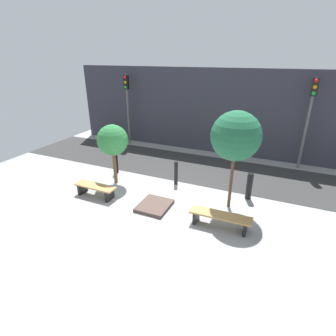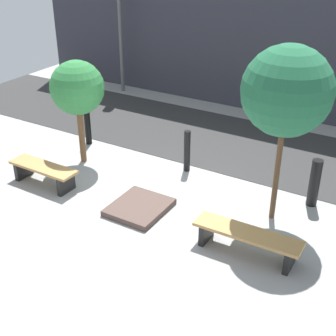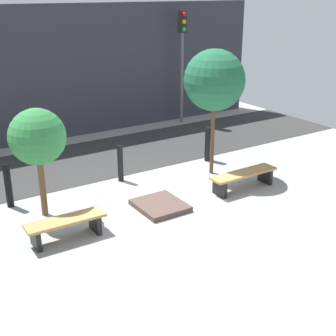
{
  "view_description": "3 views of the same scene",
  "coord_description": "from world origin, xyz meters",
  "px_view_note": "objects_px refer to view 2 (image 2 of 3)",
  "views": [
    {
      "loc": [
        3.71,
        -7.41,
        5.01
      ],
      "look_at": [
        0.19,
        0.52,
        1.26
      ],
      "focal_mm": 28.0,
      "sensor_mm": 36.0,
      "label": 1
    },
    {
      "loc": [
        4.62,
        -6.87,
        5.23
      ],
      "look_at": [
        0.35,
        0.31,
        0.81
      ],
      "focal_mm": 50.0,
      "sensor_mm": 36.0,
      "label": 2
    },
    {
      "loc": [
        -5.27,
        -8.78,
        4.86
      ],
      "look_at": [
        0.28,
        -0.17,
        0.93
      ],
      "focal_mm": 50.0,
      "sensor_mm": 36.0,
      "label": 3
    }
  ],
  "objects_px": {
    "bollard_center": "(314,183)",
    "bench_right": "(247,238)",
    "bollard_far_left": "(88,125)",
    "planter_bed": "(139,207)",
    "traffic_light_west": "(119,9)",
    "tree_behind_left_bench": "(77,88)",
    "bench_left": "(44,171)",
    "bollard_left": "(187,151)",
    "tree_behind_right_bench": "(287,92)"
  },
  "relations": [
    {
      "from": "bollard_center",
      "to": "bench_right",
      "type": "bearing_deg",
      "value": -103.93
    },
    {
      "from": "bench_right",
      "to": "bollard_far_left",
      "type": "xyz_separation_m",
      "value": [
        -5.37,
        2.21,
        0.2
      ]
    },
    {
      "from": "planter_bed",
      "to": "traffic_light_west",
      "type": "xyz_separation_m",
      "value": [
        -4.72,
        6.0,
        2.68
      ]
    },
    {
      "from": "bollard_far_left",
      "to": "bollard_center",
      "type": "bearing_deg",
      "value": 0.0
    },
    {
      "from": "tree_behind_left_bench",
      "to": "bollard_far_left",
      "type": "height_order",
      "value": "tree_behind_left_bench"
    },
    {
      "from": "bench_right",
      "to": "tree_behind_left_bench",
      "type": "xyz_separation_m",
      "value": [
        -4.82,
        1.34,
        1.52
      ]
    },
    {
      "from": "tree_behind_left_bench",
      "to": "traffic_light_west",
      "type": "bearing_deg",
      "value": 115.41
    },
    {
      "from": "bench_left",
      "to": "traffic_light_west",
      "type": "bearing_deg",
      "value": 111.12
    },
    {
      "from": "bench_right",
      "to": "bollard_center",
      "type": "height_order",
      "value": "bollard_center"
    },
    {
      "from": "bollard_far_left",
      "to": "bollard_left",
      "type": "distance_m",
      "value": 2.96
    },
    {
      "from": "bollard_far_left",
      "to": "tree_behind_left_bench",
      "type": "bearing_deg",
      "value": -57.74
    },
    {
      "from": "bollard_center",
      "to": "traffic_light_west",
      "type": "bearing_deg",
      "value": 152.53
    },
    {
      "from": "tree_behind_right_bench",
      "to": "traffic_light_west",
      "type": "distance_m",
      "value": 8.62
    },
    {
      "from": "bollard_left",
      "to": "bench_left",
      "type": "bearing_deg",
      "value": -137.51
    },
    {
      "from": "bench_left",
      "to": "traffic_light_west",
      "type": "height_order",
      "value": "traffic_light_west"
    },
    {
      "from": "bollard_left",
      "to": "bench_right",
      "type": "bearing_deg",
      "value": -42.49
    },
    {
      "from": "tree_behind_right_bench",
      "to": "bollard_center",
      "type": "relative_size",
      "value": 3.32
    },
    {
      "from": "bench_left",
      "to": "traffic_light_west",
      "type": "relative_size",
      "value": 0.41
    },
    {
      "from": "tree_behind_right_bench",
      "to": "bollard_center",
      "type": "height_order",
      "value": "tree_behind_right_bench"
    },
    {
      "from": "bench_left",
      "to": "bollard_far_left",
      "type": "distance_m",
      "value": 2.28
    },
    {
      "from": "bollard_far_left",
      "to": "bench_right",
      "type": "bearing_deg",
      "value": -22.35
    },
    {
      "from": "bench_right",
      "to": "tree_behind_left_bench",
      "type": "relative_size",
      "value": 0.77
    },
    {
      "from": "bollard_far_left",
      "to": "traffic_light_west",
      "type": "height_order",
      "value": "traffic_light_west"
    },
    {
      "from": "bench_right",
      "to": "traffic_light_west",
      "type": "distance_m",
      "value": 9.74
    },
    {
      "from": "bollard_far_left",
      "to": "traffic_light_west",
      "type": "relative_size",
      "value": 0.27
    },
    {
      "from": "tree_behind_left_bench",
      "to": "bollard_center",
      "type": "relative_size",
      "value": 2.41
    },
    {
      "from": "bollard_center",
      "to": "bollard_far_left",
      "type": "bearing_deg",
      "value": 180.0
    },
    {
      "from": "tree_behind_right_bench",
      "to": "traffic_light_west",
      "type": "relative_size",
      "value": 0.86
    },
    {
      "from": "bench_right",
      "to": "bollard_left",
      "type": "xyz_separation_m",
      "value": [
        -2.41,
        2.21,
        0.17
      ]
    },
    {
      "from": "planter_bed",
      "to": "bollard_left",
      "type": "xyz_separation_m",
      "value": [
        0.0,
        2.01,
        0.44
      ]
    },
    {
      "from": "bollard_far_left",
      "to": "traffic_light_west",
      "type": "bearing_deg",
      "value": 113.81
    },
    {
      "from": "bench_right",
      "to": "planter_bed",
      "type": "height_order",
      "value": "bench_right"
    },
    {
      "from": "tree_behind_left_bench",
      "to": "bollard_left",
      "type": "distance_m",
      "value": 2.9
    },
    {
      "from": "bench_right",
      "to": "bollard_left",
      "type": "height_order",
      "value": "bollard_left"
    },
    {
      "from": "bench_right",
      "to": "bench_left",
      "type": "bearing_deg",
      "value": 179.31
    },
    {
      "from": "bollard_center",
      "to": "planter_bed",
      "type": "bearing_deg",
      "value": -145.83
    },
    {
      "from": "bench_left",
      "to": "planter_bed",
      "type": "relative_size",
      "value": 1.39
    },
    {
      "from": "bench_right",
      "to": "traffic_light_west",
      "type": "relative_size",
      "value": 0.48
    },
    {
      "from": "bench_left",
      "to": "bollard_center",
      "type": "height_order",
      "value": "bollard_center"
    },
    {
      "from": "bollard_left",
      "to": "bollard_center",
      "type": "distance_m",
      "value": 2.96
    },
    {
      "from": "bench_right",
      "to": "traffic_light_west",
      "type": "bearing_deg",
      "value": 138.3
    },
    {
      "from": "bench_left",
      "to": "tree_behind_left_bench",
      "type": "distance_m",
      "value": 2.03
    },
    {
      "from": "bollard_center",
      "to": "bench_left",
      "type": "bearing_deg",
      "value": -157.65
    },
    {
      "from": "planter_bed",
      "to": "bench_left",
      "type": "bearing_deg",
      "value": -175.25
    },
    {
      "from": "bollard_center",
      "to": "traffic_light_west",
      "type": "relative_size",
      "value": 0.26
    },
    {
      "from": "bench_left",
      "to": "tree_behind_left_bench",
      "type": "bearing_deg",
      "value": 90.69
    },
    {
      "from": "planter_bed",
      "to": "bollard_left",
      "type": "distance_m",
      "value": 2.05
    },
    {
      "from": "bench_left",
      "to": "tree_behind_left_bench",
      "type": "relative_size",
      "value": 0.66
    },
    {
      "from": "bench_left",
      "to": "traffic_light_west",
      "type": "distance_m",
      "value": 7.04
    },
    {
      "from": "bench_right",
      "to": "bollard_left",
      "type": "relative_size",
      "value": 1.92
    }
  ]
}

